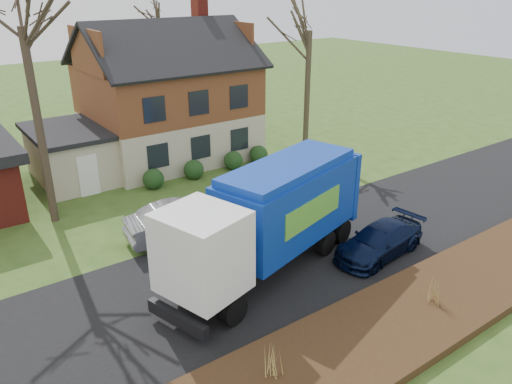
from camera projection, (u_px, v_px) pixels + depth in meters
ground at (289, 257)px, 19.62m from camera, size 120.00×120.00×0.00m
road at (289, 257)px, 19.62m from camera, size 80.00×7.00×0.02m
mulch_verge at (396, 323)px, 15.60m from camera, size 80.00×3.50×0.30m
main_house at (160, 92)px, 29.25m from camera, size 12.95×8.95×9.26m
garbage_truck at (272, 214)px, 17.98m from camera, size 9.57×4.91×3.96m
silver_sedan at (183, 221)px, 20.85m from camera, size 4.95×2.26×1.57m
navy_wagon at (380, 241)px, 19.58m from camera, size 4.45×2.21×1.24m
tree_front_east at (311, 8)px, 28.32m from camera, size 3.81×3.81×10.58m
grass_clump_west at (274, 360)px, 13.21m from camera, size 0.34×0.28×0.90m
grass_clump_mid at (434, 289)px, 16.19m from camera, size 0.36×0.30×1.01m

